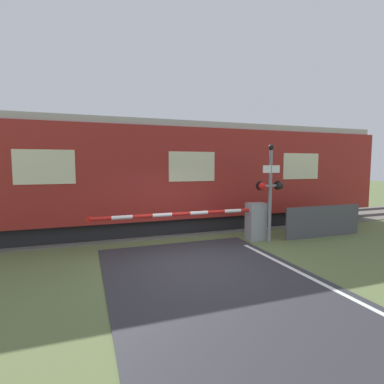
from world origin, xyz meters
name	(u,v)px	position (x,y,z in m)	size (l,w,h in m)	color
ground_plane	(195,263)	(0.00, 0.00, 0.00)	(80.00, 80.00, 0.00)	#5B6B3D
track_bed	(157,229)	(0.00, 4.31, 0.02)	(36.00, 3.20, 0.13)	#666056
train	(180,176)	(0.97, 4.31, 2.09)	(17.07, 2.85, 4.08)	black
crossing_barrier	(245,220)	(2.32, 1.54, 0.70)	(5.68, 0.44, 1.26)	gray
signal_post	(270,187)	(3.04, 1.17, 1.81)	(0.98, 0.26, 3.18)	gray
roadside_fence	(324,221)	(5.24, 1.12, 0.55)	(3.15, 0.06, 1.10)	#4C4C51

